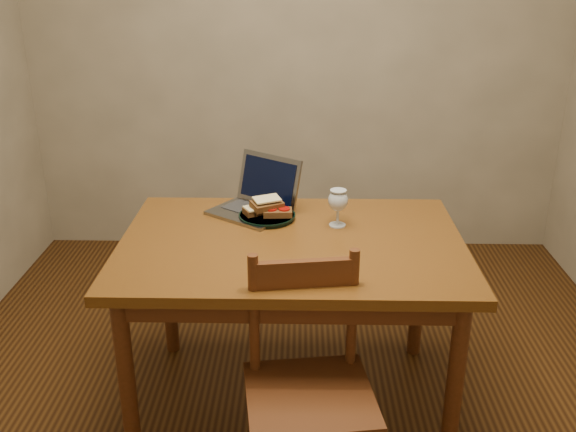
{
  "coord_description": "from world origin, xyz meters",
  "views": [
    {
      "loc": [
        0.03,
        -2.22,
        1.74
      ],
      "look_at": [
        -0.02,
        0.09,
        0.8
      ],
      "focal_mm": 40.0,
      "sensor_mm": 36.0,
      "label": 1
    }
  ],
  "objects_px": {
    "table": "(292,261)",
    "laptop": "(258,197)",
    "plate": "(267,217)",
    "chair": "(309,379)",
    "milk_glass": "(338,208)"
  },
  "relations": [
    {
      "from": "chair",
      "to": "laptop",
      "type": "xyz_separation_m",
      "value": [
        -0.21,
        0.8,
        0.33
      ]
    },
    {
      "from": "plate",
      "to": "milk_glass",
      "type": "xyz_separation_m",
      "value": [
        0.28,
        -0.06,
        0.07
      ]
    },
    {
      "from": "chair",
      "to": "plate",
      "type": "xyz_separation_m",
      "value": [
        -0.17,
        0.7,
        0.28
      ]
    },
    {
      "from": "milk_glass",
      "to": "chair",
      "type": "bearing_deg",
      "value": -100.27
    },
    {
      "from": "plate",
      "to": "laptop",
      "type": "xyz_separation_m",
      "value": [
        -0.04,
        0.09,
        0.05
      ]
    },
    {
      "from": "table",
      "to": "chair",
      "type": "height_order",
      "value": "chair"
    },
    {
      "from": "table",
      "to": "chair",
      "type": "bearing_deg",
      "value": -82.69
    },
    {
      "from": "table",
      "to": "milk_glass",
      "type": "height_order",
      "value": "milk_glass"
    },
    {
      "from": "table",
      "to": "plate",
      "type": "distance_m",
      "value": 0.25
    },
    {
      "from": "table",
      "to": "laptop",
      "type": "xyz_separation_m",
      "value": [
        -0.15,
        0.3,
        0.14
      ]
    },
    {
      "from": "chair",
      "to": "table",
      "type": "bearing_deg",
      "value": 89.27
    },
    {
      "from": "table",
      "to": "laptop",
      "type": "bearing_deg",
      "value": 115.7
    },
    {
      "from": "chair",
      "to": "laptop",
      "type": "height_order",
      "value": "laptop"
    },
    {
      "from": "chair",
      "to": "milk_glass",
      "type": "distance_m",
      "value": 0.74
    },
    {
      "from": "table",
      "to": "laptop",
      "type": "height_order",
      "value": "laptop"
    }
  ]
}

